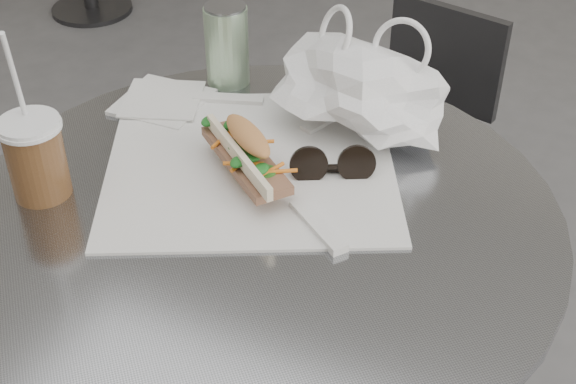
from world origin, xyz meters
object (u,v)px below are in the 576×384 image
at_px(chair_far, 406,172).
at_px(drink_can, 227,45).
at_px(cafe_table, 264,356).
at_px(iced_coffee, 36,156).
at_px(sunglasses, 332,166).
at_px(banh_mi, 247,155).

xyz_separation_m(chair_far, drink_can, (-0.16, -0.50, 0.51)).
xyz_separation_m(cafe_table, chair_far, (-0.03, 0.76, -0.17)).
xyz_separation_m(iced_coffee, drink_can, (0.07, 0.36, 0.01)).
xyz_separation_m(cafe_table, sunglasses, (0.05, 0.10, 0.29)).
bearing_deg(sunglasses, cafe_table, -146.95).
height_order(chair_far, iced_coffee, iced_coffee).
distance_m(cafe_table, iced_coffee, 0.44).
xyz_separation_m(banh_mi, sunglasses, (0.10, 0.05, -0.02)).
distance_m(iced_coffee, drink_can, 0.37).
distance_m(banh_mi, sunglasses, 0.11).
relative_size(chair_far, drink_can, 5.09).
relative_size(cafe_table, chair_far, 1.17).
xyz_separation_m(cafe_table, drink_can, (-0.20, 0.27, 0.34)).
distance_m(cafe_table, drink_can, 0.47).
bearing_deg(chair_far, drink_can, 83.41).
relative_size(banh_mi, drink_can, 1.73).
height_order(chair_far, drink_can, drink_can).
bearing_deg(chair_far, banh_mi, 100.57).
xyz_separation_m(iced_coffee, sunglasses, (0.32, 0.19, -0.04)).
bearing_deg(sunglasses, chair_far, 68.98).
distance_m(banh_mi, drink_can, 0.26).
xyz_separation_m(sunglasses, drink_can, (-0.25, 0.17, 0.04)).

